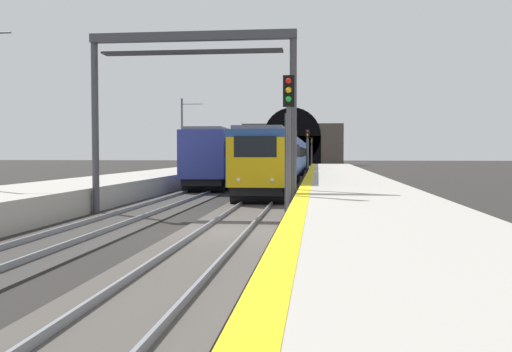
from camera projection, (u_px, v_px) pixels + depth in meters
name	position (u px, v px, depth m)	size (l,w,h in m)	color
ground_plane	(226.00, 233.00, 17.55)	(320.00, 320.00, 0.00)	#282623
platform_right	(371.00, 218.00, 17.04)	(112.00, 4.78, 1.05)	#ADA89E
platform_right_edge_strip	(301.00, 200.00, 17.25)	(112.00, 0.50, 0.01)	yellow
track_main_line	(226.00, 232.00, 17.55)	(160.00, 3.04, 0.21)	#4C4742
track_adjacent_line	(92.00, 230.00, 18.02)	(160.00, 3.09, 0.21)	#383533
train_main_approaching	(288.00, 156.00, 53.43)	(55.96, 2.87, 4.70)	#264C99
train_adjacent_platform	(241.00, 155.00, 52.61)	(39.07, 3.32, 4.09)	navy
railway_signal_near	(289.00, 135.00, 18.93)	(0.39, 0.38, 5.10)	#4C4C54
railway_signal_mid	(307.00, 150.00, 53.43)	(0.39, 0.38, 4.71)	#4C4C54
railway_signal_far	(312.00, 150.00, 90.49)	(0.39, 0.38, 4.91)	#38383D
overhead_signal_gantry	(192.00, 78.00, 22.47)	(0.70, 8.38, 7.32)	#3F3F47
tunnel_portal	(292.00, 144.00, 111.85)	(2.98, 20.06, 11.37)	#51473D
catenary_mast_near	(182.00, 136.00, 60.06)	(0.22, 2.38, 8.27)	#595B60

